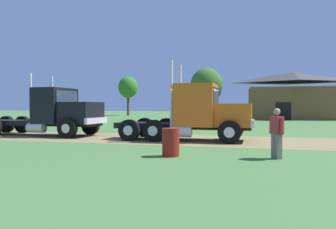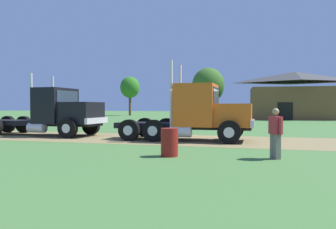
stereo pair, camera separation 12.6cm
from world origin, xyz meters
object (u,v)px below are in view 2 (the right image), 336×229
at_px(truck_near_left, 54,114).
at_px(steel_barrel, 169,142).
at_px(truck_foreground_white, 199,114).
at_px(visitor_walking_mid, 275,132).
at_px(shed_building, 295,96).

bearing_deg(truck_near_left, steel_barrel, -34.43).
bearing_deg(truck_foreground_white, steel_barrel, -90.61).
xyz_separation_m(visitor_walking_mid, shed_building, (4.01, 34.96, 2.15)).
relative_size(truck_near_left, shed_building, 0.68).
bearing_deg(steel_barrel, truck_near_left, 145.57).
relative_size(visitor_walking_mid, shed_building, 0.13).
relative_size(visitor_walking_mid, steel_barrel, 1.71).
height_order(truck_foreground_white, steel_barrel, truck_foreground_white).
xyz_separation_m(truck_foreground_white, shed_building, (7.36, 29.98, 1.70)).
xyz_separation_m(truck_near_left, visitor_walking_mid, (11.88, -5.42, -0.40)).
xyz_separation_m(truck_foreground_white, visitor_walking_mid, (3.35, -4.98, -0.45)).
distance_m(steel_barrel, shed_building, 36.20).
relative_size(truck_foreground_white, visitor_walking_mid, 4.25).
distance_m(truck_foreground_white, truck_near_left, 8.54).
height_order(visitor_walking_mid, shed_building, shed_building).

